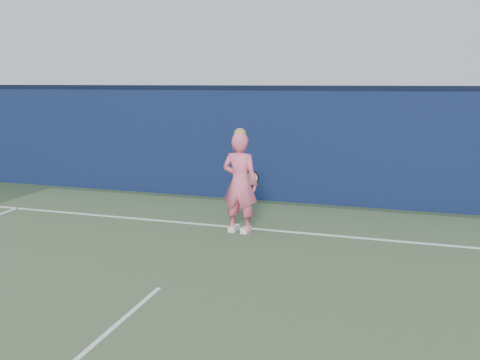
% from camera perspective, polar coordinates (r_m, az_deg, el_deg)
% --- Properties ---
extents(ground, '(80.00, 80.00, 0.00)m').
position_cam_1_polar(ground, '(6.13, -13.28, -15.31)').
color(ground, '#2F482C').
rests_on(ground, ground).
extents(backstop_wall, '(24.00, 0.40, 2.50)m').
position_cam_1_polar(backstop_wall, '(11.66, 2.67, 3.92)').
color(backstop_wall, '#0E193E').
rests_on(backstop_wall, ground).
extents(wall_cap, '(24.00, 0.42, 0.10)m').
position_cam_1_polar(wall_cap, '(11.57, 2.72, 10.32)').
color(wall_cap, black).
rests_on(wall_cap, backstop_wall).
extents(player, '(0.70, 0.49, 1.89)m').
position_cam_1_polar(player, '(9.06, -0.00, -0.31)').
color(player, '#FC6286').
rests_on(player, ground).
extents(racket, '(0.57, 0.18, 0.30)m').
position_cam_1_polar(racket, '(9.50, 1.08, 0.15)').
color(racket, black).
rests_on(racket, ground).
extents(court_lines, '(11.00, 12.04, 0.01)m').
position_cam_1_polar(court_lines, '(5.88, -14.96, -16.48)').
color(court_lines, white).
rests_on(court_lines, court_surface).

